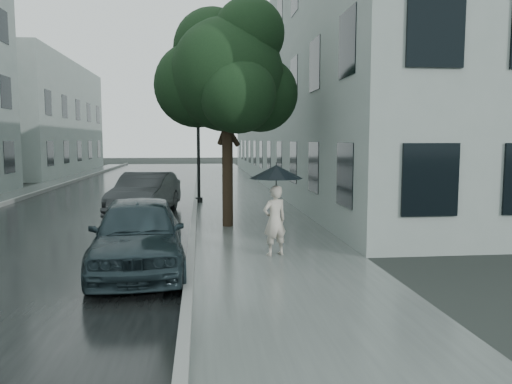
{
  "coord_description": "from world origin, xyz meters",
  "views": [
    {
      "loc": [
        -1.35,
        -8.21,
        2.42
      ],
      "look_at": [
        -0.18,
        2.35,
        1.3
      ],
      "focal_mm": 35.0,
      "sensor_mm": 36.0,
      "label": 1
    }
  ],
  "objects": [
    {
      "name": "ground",
      "position": [
        0.0,
        0.0,
        0.0
      ],
      "size": [
        120.0,
        120.0,
        0.0
      ],
      "primitive_type": "plane",
      "color": "black",
      "rests_on": "ground"
    },
    {
      "name": "sidewalk",
      "position": [
        0.25,
        12.0,
        0.0
      ],
      "size": [
        3.5,
        60.0,
        0.01
      ],
      "primitive_type": "cube",
      "color": "slate",
      "rests_on": "ground"
    },
    {
      "name": "kerb_near",
      "position": [
        -1.57,
        12.0,
        0.07
      ],
      "size": [
        0.15,
        60.0,
        0.15
      ],
      "primitive_type": "cube",
      "color": "slate",
      "rests_on": "ground"
    },
    {
      "name": "asphalt_road",
      "position": [
        -5.08,
        12.0,
        0.0
      ],
      "size": [
        6.85,
        60.0,
        0.0
      ],
      "primitive_type": "cube",
      "color": "black",
      "rests_on": "ground"
    },
    {
      "name": "kerb_far",
      "position": [
        -8.57,
        12.0,
        0.07
      ],
      "size": [
        0.15,
        60.0,
        0.15
      ],
      "primitive_type": "cube",
      "color": "slate",
      "rests_on": "ground"
    },
    {
      "name": "building_near",
      "position": [
        5.47,
        19.5,
        4.5
      ],
      "size": [
        7.02,
        36.0,
        9.0
      ],
      "color": "gray",
      "rests_on": "ground"
    },
    {
      "name": "building_far_b",
      "position": [
        -13.77,
        30.0,
        4.0
      ],
      "size": [
        7.02,
        18.0,
        8.0
      ],
      "color": "gray",
      "rests_on": "ground"
    },
    {
      "name": "pedestrian",
      "position": [
        0.16,
        1.94,
        0.74
      ],
      "size": [
        0.63,
        0.53,
        1.47
      ],
      "primitive_type": "imported",
      "rotation": [
        0.0,
        0.0,
        3.53
      ],
      "color": "#BEB6A6",
      "rests_on": "sidewalk"
    },
    {
      "name": "umbrella",
      "position": [
        0.2,
        1.98,
        1.76
      ],
      "size": [
        1.48,
        1.48,
        1.01
      ],
      "rotation": [
        0.0,
        0.0,
        -0.43
      ],
      "color": "black",
      "rests_on": "ground"
    },
    {
      "name": "street_tree",
      "position": [
        -0.62,
        5.75,
        4.22
      ],
      "size": [
        4.04,
        3.67,
        6.19
      ],
      "color": "#332619",
      "rests_on": "ground"
    },
    {
      "name": "lamp_post",
      "position": [
        -1.58,
        11.08,
        3.09
      ],
      "size": [
        0.82,
        0.46,
        5.42
      ],
      "rotation": [
        0.0,
        0.0,
        -0.29
      ],
      "color": "black",
      "rests_on": "ground"
    },
    {
      "name": "car_near",
      "position": [
        -2.51,
        1.02,
        0.69
      ],
      "size": [
        1.93,
        4.15,
        1.38
      ],
      "primitive_type": "imported",
      "rotation": [
        0.0,
        0.0,
        0.08
      ],
      "color": "#1A282D",
      "rests_on": "ground"
    },
    {
      "name": "car_far",
      "position": [
        -3.15,
        8.05,
        0.69
      ],
      "size": [
        2.11,
        4.31,
        1.36
      ],
      "primitive_type": "imported",
      "rotation": [
        0.0,
        0.0,
        -0.17
      ],
      "color": "#25292B",
      "rests_on": "ground"
    }
  ]
}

